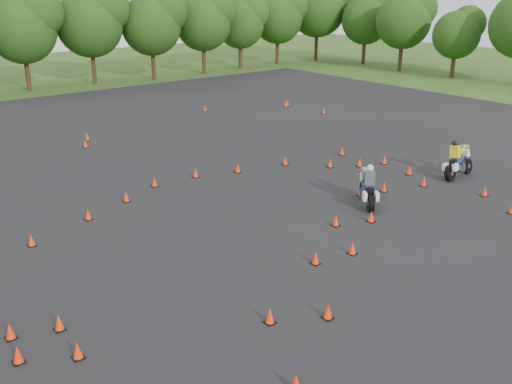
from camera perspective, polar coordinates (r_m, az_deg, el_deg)
The scene contains 6 objects.
ground at distance 20.89m, azimuth 6.90°, elevation -6.05°, with size 140.00×140.00×0.00m, color #2D5119.
asphalt_pad at distance 25.06m, azimuth -2.86°, elevation -1.34°, with size 62.00×62.00×0.00m, color black.
treeline at distance 50.58m, azimuth -19.42°, elevation 13.82°, with size 87.06×32.52×11.13m.
traffic_cones at distance 24.75m, azimuth -1.18°, elevation -1.04°, with size 36.37×33.07×0.45m.
rider_grey at distance 25.29m, azimuth 11.11°, elevation 0.79°, with size 2.46×0.75×1.90m, color #3D3E44, non-canonical shape.
rider_yellow at distance 30.15m, azimuth 19.85°, elevation 3.14°, with size 2.51×0.77×1.94m, color gold, non-canonical shape.
Camera 1 is at (-13.57, -12.98, 9.15)m, focal length 40.00 mm.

